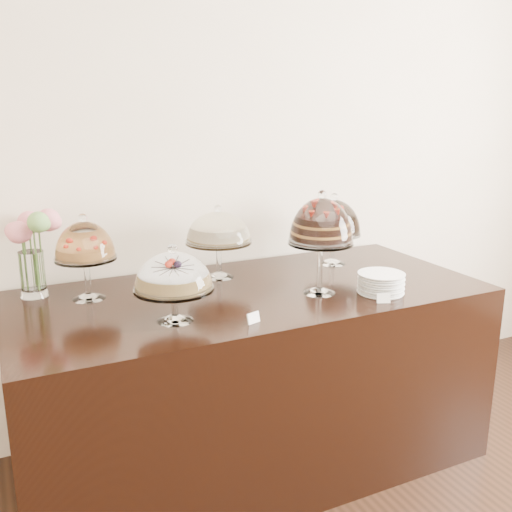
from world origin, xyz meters
name	(u,v)px	position (x,y,z in m)	size (l,w,h in m)	color
wall_back	(244,151)	(0.00, 3.00, 1.50)	(5.00, 0.04, 3.00)	beige
display_counter	(252,377)	(-0.21, 2.45, 0.45)	(2.20, 1.00, 0.90)	black
cake_stand_sugar_sponge	(173,275)	(-0.66, 2.24, 1.09)	(0.32, 0.32, 0.32)	white
cake_stand_choco_layer	(321,225)	(0.05, 2.28, 1.22)	(0.30, 0.30, 0.48)	white
cake_stand_cheesecake	(218,230)	(-0.27, 2.72, 1.14)	(0.33, 0.33, 0.37)	white
cake_stand_dark_choco	(334,220)	(0.38, 2.68, 1.14)	(0.30, 0.30, 0.39)	white
cake_stand_fruit_tart	(85,245)	(-0.93, 2.66, 1.15)	(0.27, 0.27, 0.39)	white
flower_vase	(32,242)	(-1.13, 2.82, 1.15)	(0.24, 0.33, 0.41)	white
plate_stack	(381,283)	(0.31, 2.16, 0.95)	(0.21, 0.21, 0.09)	white
price_card_left	(253,318)	(-0.38, 2.07, 0.92)	(0.06, 0.01, 0.04)	white
price_card_right	(384,298)	(0.24, 2.04, 0.92)	(0.06, 0.01, 0.04)	white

